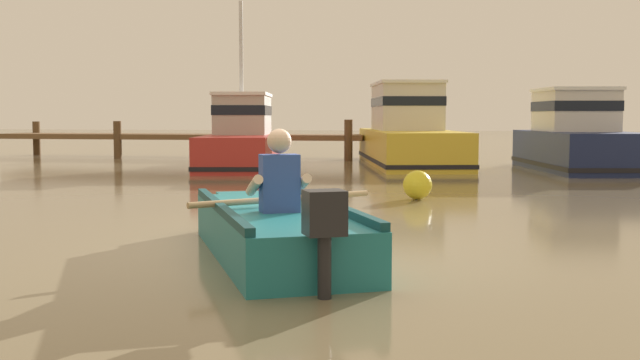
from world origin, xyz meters
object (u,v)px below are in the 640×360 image
object	(u,v)px
rowboat_with_person	(275,229)
moored_boat_navy	(578,139)
moored_boat_red	(242,140)
moored_boat_yellow	(408,134)
mooring_buoy	(417,185)

from	to	relation	value
rowboat_with_person	moored_boat_navy	bearing A→B (deg)	70.18
moored_boat_navy	moored_boat_red	bearing A→B (deg)	-176.08
rowboat_with_person	moored_boat_yellow	xyz separation A→B (m)	(0.23, 13.68, 0.57)
moored_boat_red	mooring_buoy	size ratio (longest dim) A/B	12.57
moored_boat_red	mooring_buoy	world-z (taller)	moored_boat_red
moored_boat_yellow	moored_boat_navy	size ratio (longest dim) A/B	1.41
moored_boat_red	moored_boat_navy	xyz separation A→B (m)	(8.27, 0.57, 0.03)
moored_boat_red	moored_boat_yellow	xyz separation A→B (m)	(4.08, 1.96, 0.11)
moored_boat_yellow	mooring_buoy	distance (m)	8.69
rowboat_with_person	moored_boat_red	size ratio (longest dim) A/B	0.61
rowboat_with_person	moored_boat_yellow	size ratio (longest dim) A/B	0.50
moored_boat_yellow	moored_boat_navy	xyz separation A→B (m)	(4.19, -1.39, -0.08)
moored_boat_red	moored_boat_navy	world-z (taller)	moored_boat_red
mooring_buoy	rowboat_with_person	bearing A→B (deg)	-101.39
moored_boat_red	mooring_buoy	bearing A→B (deg)	-53.96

